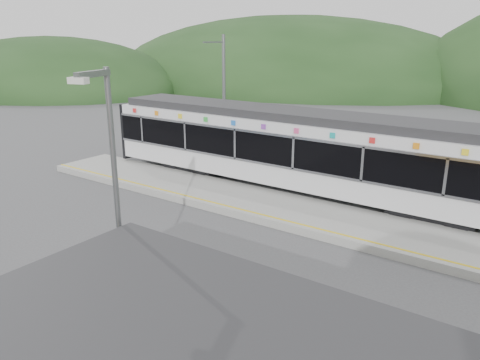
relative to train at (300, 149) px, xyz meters
The scene contains 7 objects.
ground 6.39m from the train, 82.61° to the right, with size 120.00×120.00×0.00m, color #4C4C4F.
hills 7.30m from the train, ahead, with size 146.00×149.00×26.00m.
platform 3.40m from the train, 73.91° to the right, with size 26.00×3.20×0.30m, color #9E9E99.
yellow_line 4.44m from the train, 78.98° to the right, with size 26.00×0.10×0.01m, color yellow.
train is the anchor object (origin of this frame).
catenary_mast_west 6.91m from the train, 157.61° to the left, with size 0.18×1.80×7.00m.
lamp_post 12.40m from the train, 81.00° to the right, with size 0.45×1.15×6.31m.
Camera 1 is at (8.82, -12.25, 6.88)m, focal length 35.00 mm.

